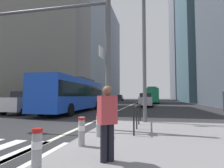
% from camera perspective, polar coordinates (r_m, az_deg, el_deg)
% --- Properties ---
extents(ground_plane, '(160.00, 160.00, 0.00)m').
position_cam_1_polar(ground_plane, '(28.35, 5.06, -6.85)').
color(ground_plane, '#28282B').
extents(median_island, '(9.00, 10.00, 0.15)m').
position_cam_1_polar(median_island, '(7.55, 28.81, -14.43)').
color(median_island, gray).
rests_on(median_island, ground).
extents(lane_centre_line, '(0.20, 80.00, 0.01)m').
position_cam_1_polar(lane_centre_line, '(38.29, 6.86, -6.03)').
color(lane_centre_line, beige).
rests_on(lane_centre_line, ground).
extents(office_tower_left_near, '(10.96, 18.35, 30.44)m').
position_cam_1_polar(office_tower_left_near, '(33.10, -27.41, 21.09)').
color(office_tower_left_near, gray).
rests_on(office_tower_left_near, ground).
extents(office_tower_left_mid, '(12.97, 17.93, 32.44)m').
position_cam_1_polar(office_tower_left_mid, '(53.00, -10.29, 12.38)').
color(office_tower_left_mid, '#9E9EA3').
rests_on(office_tower_left_mid, ground).
extents(office_tower_left_far, '(12.33, 18.83, 33.45)m').
position_cam_1_polar(office_tower_left_far, '(73.96, -3.58, 8.09)').
color(office_tower_left_far, slate).
rests_on(office_tower_left_far, ground).
extents(office_tower_right_mid, '(11.20, 19.17, 38.50)m').
position_cam_1_polar(office_tower_right_mid, '(56.11, 26.22, 15.03)').
color(office_tower_right_mid, slate).
rests_on(office_tower_right_mid, ground).
extents(office_tower_right_far, '(11.17, 17.89, 54.34)m').
position_cam_1_polar(office_tower_right_far, '(78.26, 22.08, 15.63)').
color(office_tower_right_far, slate).
rests_on(office_tower_right_far, ground).
extents(city_bus_blue_oncoming, '(2.89, 11.91, 3.40)m').
position_cam_1_polar(city_bus_blue_oncoming, '(18.29, -11.49, -2.74)').
color(city_bus_blue_oncoming, blue).
rests_on(city_bus_blue_oncoming, ground).
extents(sedan_white_oncoming, '(2.07, 4.32, 1.94)m').
position_cam_1_polar(sedan_white_oncoming, '(17.79, -25.07, -5.16)').
color(sedan_white_oncoming, silver).
rests_on(sedan_white_oncoming, ground).
extents(city_bus_red_receding, '(2.86, 10.94, 3.40)m').
position_cam_1_polar(city_bus_red_receding, '(40.42, 12.39, -3.25)').
color(city_bus_red_receding, '#198456').
rests_on(city_bus_red_receding, ground).
extents(city_bus_red_distant, '(2.89, 10.65, 3.40)m').
position_cam_1_polar(city_bus_red_distant, '(57.46, 10.97, -3.40)').
color(city_bus_red_distant, '#198456').
rests_on(city_bus_red_distant, ground).
extents(car_oncoming_mid, '(2.18, 4.34, 1.94)m').
position_cam_1_polar(car_oncoming_mid, '(59.26, 2.47, -4.29)').
color(car_oncoming_mid, '#232838').
rests_on(car_oncoming_mid, ground).
extents(car_receding_near, '(2.09, 4.44, 1.94)m').
position_cam_1_polar(car_receding_near, '(30.30, 10.14, -4.74)').
color(car_receding_near, gold).
rests_on(car_receding_near, ground).
extents(car_receding_far, '(2.07, 4.23, 1.94)m').
position_cam_1_polar(car_receding_far, '(26.12, 10.43, -4.90)').
color(car_receding_far, silver).
rests_on(car_receding_far, ground).
extents(traffic_signal_gantry, '(6.33, 0.65, 6.00)m').
position_cam_1_polar(traffic_signal_gantry, '(8.79, -15.20, 13.50)').
color(traffic_signal_gantry, '#515156').
rests_on(traffic_signal_gantry, median_island).
extents(street_lamp_post, '(5.50, 0.32, 8.00)m').
position_cam_1_polar(street_lamp_post, '(10.81, 9.87, 16.58)').
color(street_lamp_post, '#56565B').
rests_on(street_lamp_post, median_island).
extents(bollard_front, '(0.20, 0.20, 0.78)m').
position_cam_1_polar(bollard_front, '(3.85, -22.26, -17.67)').
color(bollard_front, '#99999E').
rests_on(bollard_front, median_island).
extents(bollard_left, '(0.20, 0.20, 0.79)m').
position_cam_1_polar(bollard_left, '(5.35, -9.41, -13.81)').
color(bollard_left, '#99999E').
rests_on(bollard_left, median_island).
extents(bollard_right, '(0.20, 0.20, 0.79)m').
position_cam_1_polar(bollard_right, '(6.48, -4.11, -12.11)').
color(bollard_right, '#99999E').
rests_on(bollard_right, median_island).
extents(pedestrian_railing, '(0.06, 4.04, 0.98)m').
position_cam_1_polar(pedestrian_railing, '(8.58, 7.97, -8.17)').
color(pedestrian_railing, black).
rests_on(pedestrian_railing, median_island).
extents(pedestrian_waiting, '(0.45, 0.42, 1.61)m').
position_cam_1_polar(pedestrian_waiting, '(4.02, -1.47, -10.87)').
color(pedestrian_waiting, black).
rests_on(pedestrian_waiting, median_island).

